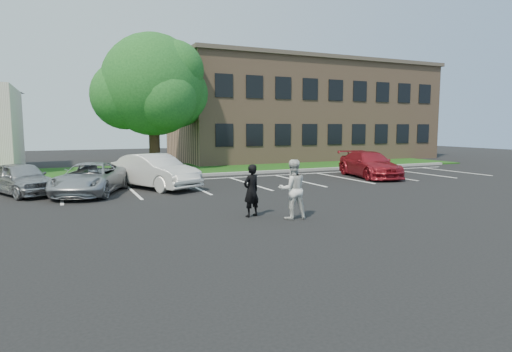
{
  "coord_description": "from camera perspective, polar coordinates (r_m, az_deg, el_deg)",
  "views": [
    {
      "loc": [
        -5.47,
        -11.11,
        2.78
      ],
      "look_at": [
        0.0,
        1.0,
        1.25
      ],
      "focal_mm": 30.0,
      "sensor_mm": 36.0,
      "label": 1
    }
  ],
  "objects": [
    {
      "name": "car_silver_minivan",
      "position": [
        18.92,
        -21.24,
        -0.34
      ],
      "size": [
        3.71,
        5.13,
        1.3
      ],
      "primitive_type": "imported",
      "rotation": [
        0.0,
        0.0,
        -0.37
      ],
      "color": "#A9ABB0",
      "rests_on": "ground"
    },
    {
      "name": "man_black_suit",
      "position": [
        13.23,
        -0.63,
        -1.97
      ],
      "size": [
        0.69,
        0.56,
        1.63
      ],
      "primitive_type": "imported",
      "rotation": [
        0.0,
        0.0,
        3.47
      ],
      "color": "black",
      "rests_on": "ground"
    },
    {
      "name": "office_building",
      "position": [
        38.43,
        6.21,
        8.6
      ],
      "size": [
        22.4,
        10.4,
        8.3
      ],
      "color": "#947157",
      "rests_on": "ground"
    },
    {
      "name": "tree",
      "position": [
        29.32,
        -13.45,
        11.43
      ],
      "size": [
        7.8,
        7.2,
        8.8
      ],
      "color": "black",
      "rests_on": "ground"
    },
    {
      "name": "stall_lines",
      "position": [
        21.39,
        -5.36,
        -0.91
      ],
      "size": [
        34.0,
        5.36,
        0.01
      ],
      "color": "white",
      "rests_on": "ground"
    },
    {
      "name": "car_white_sedan",
      "position": [
        19.87,
        -13.32,
        0.61
      ],
      "size": [
        3.54,
        4.96,
        1.55
      ],
      "primitive_type": "imported",
      "rotation": [
        0.0,
        0.0,
        0.45
      ],
      "color": "silver",
      "rests_on": "ground"
    },
    {
      "name": "grass_strip",
      "position": [
        27.79,
        -12.84,
        0.75
      ],
      "size": [
        44.0,
        8.0,
        0.08
      ],
      "primitive_type": "cube",
      "color": "#163C0B",
      "rests_on": "ground"
    },
    {
      "name": "ground_plane",
      "position": [
        12.7,
        1.87,
        -6.09
      ],
      "size": [
        90.0,
        90.0,
        0.0
      ],
      "primitive_type": "plane",
      "color": "black",
      "rests_on": "ground"
    },
    {
      "name": "car_red_compact",
      "position": [
        24.46,
        14.88,
        1.49
      ],
      "size": [
        2.86,
        5.15,
        1.41
      ],
      "primitive_type": "imported",
      "rotation": [
        0.0,
        0.0,
        -0.19
      ],
      "color": "maroon",
      "rests_on": "ground"
    },
    {
      "name": "curb",
      "position": [
        23.9,
        -10.92,
        -0.04
      ],
      "size": [
        40.0,
        0.3,
        0.15
      ],
      "primitive_type": "cube",
      "color": "gray",
      "rests_on": "ground"
    },
    {
      "name": "man_white_shirt",
      "position": [
        12.97,
        4.88,
        -1.77
      ],
      "size": [
        0.97,
        0.8,
        1.81
      ],
      "primitive_type": "imported",
      "rotation": [
        0.0,
        0.0,
        3.0
      ],
      "color": "silver",
      "rests_on": "ground"
    },
    {
      "name": "car_silver_west",
      "position": [
        19.97,
        -28.77,
        -0.3
      ],
      "size": [
        3.17,
        4.24,
        1.34
      ],
      "primitive_type": "imported",
      "rotation": [
        0.0,
        0.0,
        0.46
      ],
      "color": "#A2A3A7",
      "rests_on": "ground"
    }
  ]
}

